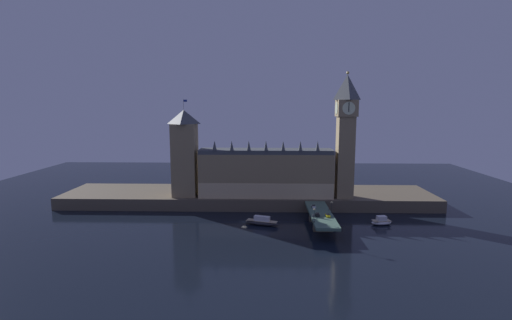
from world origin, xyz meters
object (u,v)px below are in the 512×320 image
victoria_tower (185,153)px  car_northbound_trail (317,215)px  street_lamp_mid (332,206)px  boat_upstream (262,222)px  car_northbound_lead (314,207)px  clock_tower (346,132)px  street_lamp_near (314,213)px  car_southbound_lead (328,215)px  pedestrian_near_rail (313,216)px  boat_downstream (381,222)px  pedestrian_mid_walk (329,209)px

victoria_tower → car_northbound_trail: bearing=-28.3°
street_lamp_mid → boat_upstream: bearing=179.6°
car_northbound_lead → boat_upstream: size_ratio=0.22×
clock_tower → street_lamp_near: clock_tower is taller
car_southbound_lead → boat_upstream: (-31.22, 6.19, -5.43)m
pedestrian_near_rail → clock_tower: bearing=60.3°
street_lamp_near → street_lamp_mid: size_ratio=1.10×
clock_tower → car_northbound_lead: bearing=-132.2°
boat_upstream → boat_downstream: bearing=2.3°
car_northbound_lead → car_southbound_lead: car_northbound_lead is taller
victoria_tower → car_southbound_lead: victoria_tower is taller
car_northbound_trail → pedestrian_near_rail: bearing=-131.1°
street_lamp_mid → boat_downstream: size_ratio=0.55×
boat_upstream → street_lamp_mid: bearing=-0.4°
clock_tower → boat_upstream: (-46.28, -30.86, -42.30)m
pedestrian_mid_walk → street_lamp_near: (-9.93, -19.30, 3.23)m
clock_tower → car_northbound_trail: 55.29m
car_northbound_lead → street_lamp_mid: bearing=-50.6°
pedestrian_near_rail → boat_downstream: pedestrian_near_rail is taller
car_northbound_trail → street_lamp_mid: 9.60m
car_northbound_trail → boat_downstream: size_ratio=0.36×
pedestrian_mid_walk → car_northbound_trail: bearing=-126.3°
street_lamp_mid → boat_upstream: (-34.01, 0.22, -8.50)m
clock_tower → car_northbound_lead: size_ratio=17.95×
victoria_tower → pedestrian_mid_walk: (78.38, -28.62, -24.38)m
clock_tower → street_lamp_mid: size_ratio=11.96×
boat_downstream → car_northbound_trail: bearing=-166.7°
car_northbound_lead → street_lamp_mid: (7.54, -9.20, 2.96)m
clock_tower → car_southbound_lead: 54.39m
car_northbound_lead → boat_upstream: bearing=-161.3°
victoria_tower → boat_downstream: victoria_tower is taller
pedestrian_mid_walk → boat_upstream: size_ratio=0.09×
car_southbound_lead → street_lamp_near: size_ratio=0.64×
pedestrian_mid_walk → street_lamp_near: bearing=-117.2°
clock_tower → boat_upstream: bearing=-146.3°
clock_tower → pedestrian_mid_walk: (-12.67, -26.50, -36.65)m
street_lamp_near → street_lamp_mid: 17.98m
car_southbound_lead → pedestrian_mid_walk: pedestrian_mid_walk is taller
car_northbound_trail → boat_upstream: 27.56m
clock_tower → car_northbound_lead: 47.14m
pedestrian_near_rail → car_southbound_lead: bearing=15.0°
car_northbound_lead → boat_downstream: bearing=-11.3°
pedestrian_near_rail → boat_upstream: size_ratio=0.09×
pedestrian_mid_walk → boat_upstream: (-33.61, -4.36, -5.65)m
clock_tower → boat_downstream: 52.67m
car_northbound_trail → pedestrian_mid_walk: pedestrian_mid_walk is taller
car_southbound_lead → street_lamp_mid: (2.78, 5.97, 3.07)m
car_northbound_lead → car_southbound_lead: size_ratio=0.95×
car_northbound_trail → pedestrian_mid_walk: size_ratio=2.42×
street_lamp_mid → car_southbound_lead: bearing=-115.0°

